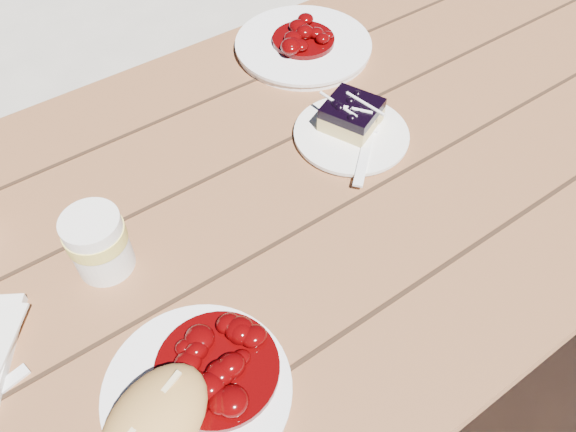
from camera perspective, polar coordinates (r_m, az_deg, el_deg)
ground at (r=1.47m, az=-2.53°, el=-18.20°), size 60.00×60.00×0.00m
picnic_table at (r=0.95m, az=-3.77°, el=-5.39°), size 2.00×1.55×0.75m
main_plate at (r=0.67m, az=-9.15°, el=-17.18°), size 0.21×0.21×0.02m
goulash_stew at (r=0.65m, az=-7.33°, el=-14.55°), size 0.14×0.14×0.04m
bread_roll at (r=0.62m, az=-13.37°, el=-19.62°), size 0.16×0.13×0.07m
dessert_plate at (r=0.92m, az=6.44°, el=8.18°), size 0.18×0.18×0.01m
blueberry_cake at (r=0.91m, az=6.48°, el=10.22°), size 0.11×0.11×0.05m
fork_dessert at (r=0.87m, az=7.74°, el=6.00°), size 0.14×0.12×0.00m
second_plate at (r=1.10m, az=1.56°, el=16.87°), size 0.25×0.25×0.02m
second_stew at (r=1.08m, az=1.60°, el=18.14°), size 0.12×0.12×0.04m
second_cup at (r=0.76m, az=-18.70°, el=-2.64°), size 0.07×0.07×0.09m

